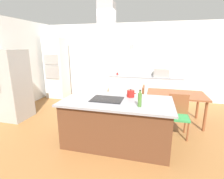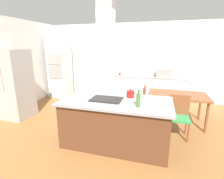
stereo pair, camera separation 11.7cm
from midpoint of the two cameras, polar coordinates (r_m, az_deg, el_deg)
name	(u,v)px [view 1 (the left image)]	position (r m, az deg, el deg)	size (l,w,h in m)	color
ground	(128,114)	(4.93, 4.73, -8.37)	(16.00, 16.00, 0.00)	#936033
wall_back	(136,62)	(6.31, 7.67, 9.23)	(7.20, 0.10, 2.70)	white
wall_left	(8,66)	(5.80, -32.17, 6.74)	(0.10, 8.80, 2.70)	white
kitchen_island	(117,122)	(3.40, 0.58, -10.83)	(2.08, 1.09, 0.90)	#59331E
cooktop	(107,99)	(3.28, -2.67, -3.28)	(0.60, 0.44, 0.01)	black
tea_kettle	(131,94)	(3.43, 5.37, -1.38)	(0.20, 0.15, 0.17)	#B21E19
olive_oil_bottle	(140,99)	(2.90, 8.18, -3.33)	(0.07, 0.07, 0.29)	#47722D
back_counter	(145,89)	(6.06, 10.43, 0.26)	(2.46, 0.62, 0.90)	silver
countertop_microwave	(161,73)	(5.93, 15.69, 5.49)	(0.50, 0.38, 0.28)	#9E9993
coffee_mug_red	(117,74)	(6.09, 1.30, 5.34)	(0.08, 0.08, 0.09)	red
wall_oven_stack	(57,68)	(6.75, -18.53, 6.82)	(0.70, 0.66, 2.20)	silver
refrigerator	(10,85)	(5.20, -31.57, 1.25)	(0.80, 0.73, 1.82)	#9E9993
dining_table	(176,97)	(4.53, 19.93, -2.33)	(1.40, 0.90, 0.75)	brown
chair_at_left_end	(139,100)	(4.56, 8.26, -3.54)	(0.42, 0.42, 0.89)	#33934C
chair_facing_island	(178,112)	(3.95, 20.61, -7.24)	(0.42, 0.42, 0.89)	#33934C
range_hood	(107,34)	(3.13, -2.93, 18.05)	(0.90, 0.55, 0.78)	#ADADB2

